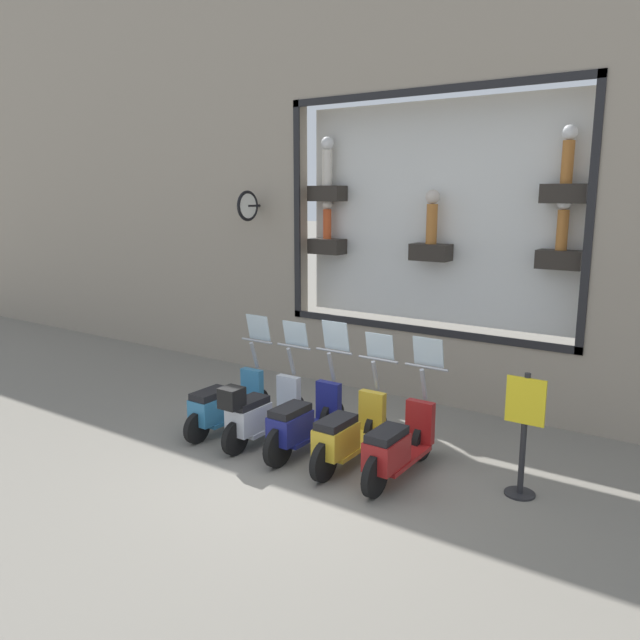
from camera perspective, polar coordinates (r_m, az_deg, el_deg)
ground_plane at (r=8.23m, az=-1.70°, el=-13.66°), size 120.00×120.00×0.00m
building_facade at (r=10.63m, az=10.20°, el=17.30°), size 1.21×36.00×9.05m
scooter_red_0 at (r=7.90m, az=7.08°, el=-11.37°), size 1.80×0.60×1.66m
scooter_yellow_1 at (r=8.22m, az=2.54°, el=-10.36°), size 1.80×0.60×1.63m
scooter_navy_2 at (r=8.60m, az=-1.58°, el=-9.29°), size 1.81×0.60×1.71m
scooter_silver_3 at (r=8.96m, az=-5.63°, el=-8.34°), size 1.79×0.60×1.62m
scooter_teal_4 at (r=9.47m, az=-8.76°, el=-7.61°), size 1.79×0.61×1.64m
shop_sign_post at (r=7.70m, az=18.13°, el=-9.66°), size 0.36×0.45×1.49m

